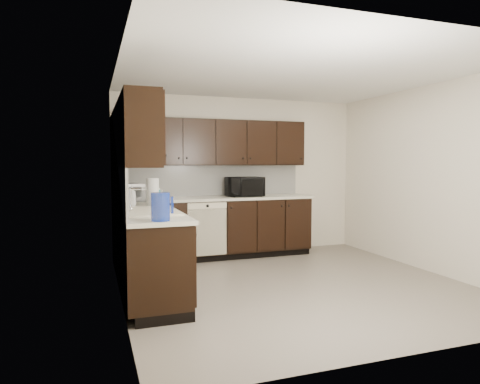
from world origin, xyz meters
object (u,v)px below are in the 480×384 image
Objects in this scene: sink at (152,218)px; blue_pitcher at (160,207)px; toaster_oven at (130,192)px; storage_bin at (142,195)px; microwave at (245,187)px.

sink is 0.71m from blue_pitcher.
sink reaches higher than toaster_oven.
blue_pitcher reaches higher than storage_bin.
microwave is 2.88m from blue_pitcher.
storage_bin is at bearing -87.89° from toaster_oven.
microwave reaches higher than blue_pitcher.
microwave is 1.56× the size of toaster_oven.
blue_pitcher is at bearing -91.55° from storage_bin.
sink is 2.35× the size of toaster_oven.
toaster_oven is 1.36× the size of blue_pitcher.
storage_bin is at bearing -169.78° from microwave.
sink is 1.51× the size of microwave.
microwave is at bearing -17.05° from toaster_oven.
blue_pitcher is (-0.06, -2.05, 0.04)m from storage_bin.
sink is at bearing 87.71° from blue_pitcher.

